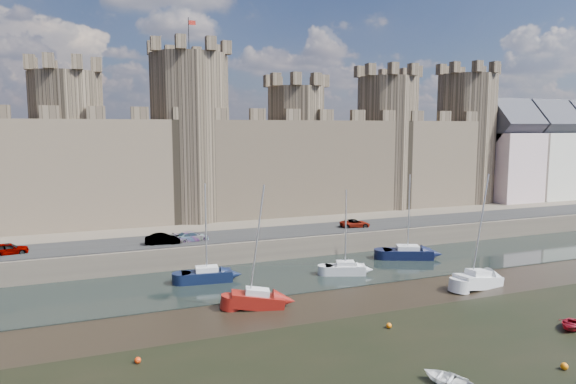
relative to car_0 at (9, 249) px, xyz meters
name	(u,v)px	position (x,y,z in m)	size (l,w,h in m)	color
water_channel	(219,283)	(19.68, -9.38, -3.09)	(160.00, 12.00, 0.08)	black
quay	(167,215)	(19.68, 26.62, -1.88)	(160.00, 60.00, 2.50)	#4C443A
road	(199,238)	(19.68, 0.62, -0.58)	(160.00, 7.00, 0.10)	black
castle	(173,155)	(19.04, 14.62, 8.54)	(108.50, 11.00, 29.00)	#42382B
townhouses	(565,154)	(91.18, 12.62, 7.46)	(35.50, 9.05, 18.13)	beige
car_0	(9,249)	(0.00, 0.00, 0.00)	(1.49, 3.71, 1.26)	gray
car_1	(163,239)	(15.34, -1.00, 0.00)	(1.34, 3.84, 1.27)	gray
car_2	(191,237)	(18.61, -0.56, -0.05)	(1.64, 4.02, 1.17)	gray
car_3	(355,223)	(40.05, -0.04, -0.09)	(1.80, 3.90, 1.08)	gray
sailboat_1	(207,275)	(18.58, -8.65, -2.34)	(5.14, 2.49, 9.92)	black
sailboat_2	(345,268)	(32.73, -11.36, -2.38)	(4.48, 2.96, 9.01)	silver
sailboat_3	(408,253)	(42.67, -8.15, -2.36)	(6.10, 4.25, 9.97)	black
sailboat_4	(257,299)	(21.07, -17.45, -2.35)	(4.89, 2.88, 10.72)	maroon
sailboat_5	(478,280)	(42.77, -19.80, -2.34)	(5.40, 2.79, 11.12)	silver
dinghy_2	(447,379)	(27.69, -34.27, -2.83)	(2.08, 0.60, 2.92)	white
dinghy_4	(571,325)	(42.21, -30.71, -2.82)	(2.17, 0.63, 3.04)	maroon
buoy_1	(138,360)	(10.48, -24.61, -2.92)	(0.43, 0.43, 0.43)	#EB370A
buoy_2	(564,366)	(35.92, -35.47, -2.90)	(0.47, 0.47, 0.47)	orange
buoy_3	(389,326)	(29.17, -25.48, -2.92)	(0.43, 0.43, 0.43)	orange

